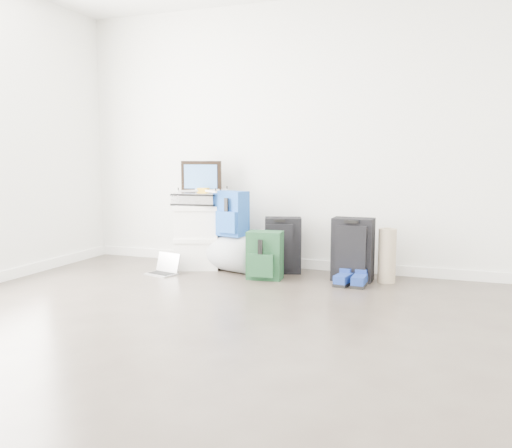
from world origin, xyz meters
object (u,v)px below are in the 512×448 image
at_px(carry_on, 353,249).
at_px(boxes_stack, 198,236).
at_px(large_suitcase, 283,245).
at_px(laptop, 164,269).
at_px(briefcase, 197,199).
at_px(duffel_bag, 232,253).

bearing_deg(carry_on, boxes_stack, -179.86).
xyz_separation_m(large_suitcase, laptop, (-1.08, -0.47, -0.23)).
bearing_deg(large_suitcase, laptop, -174.74).
height_order(briefcase, laptop, briefcase).
height_order(large_suitcase, laptop, large_suitcase).
bearing_deg(laptop, duffel_bag, 47.66).
bearing_deg(carry_on, briefcase, -179.86).
xyz_separation_m(boxes_stack, duffel_bag, (0.40, -0.02, -0.15)).
relative_size(carry_on, laptop, 1.78).
relative_size(boxes_stack, carry_on, 1.12).
distance_m(large_suitcase, laptop, 1.20).
distance_m(carry_on, laptop, 1.85).
distance_m(duffel_bag, laptop, 0.70).
relative_size(briefcase, large_suitcase, 0.81).
distance_m(briefcase, large_suitcase, 1.01).
height_order(carry_on, laptop, carry_on).
bearing_deg(briefcase, duffel_bag, -9.16).
height_order(duffel_bag, large_suitcase, large_suitcase).
xyz_separation_m(large_suitcase, carry_on, (0.72, -0.11, 0.02)).
distance_m(large_suitcase, carry_on, 0.73).
height_order(boxes_stack, carry_on, boxes_stack).
relative_size(duffel_bag, large_suitcase, 1.08).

